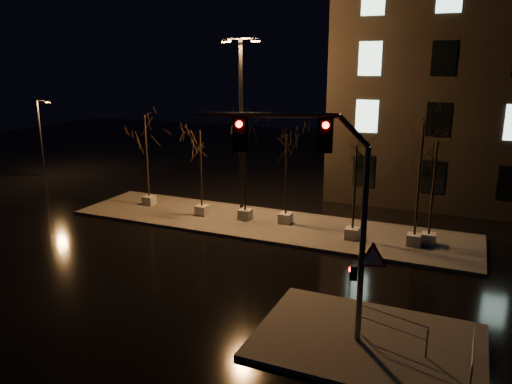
% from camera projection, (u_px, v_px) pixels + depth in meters
% --- Properties ---
extents(ground, '(90.00, 90.00, 0.00)m').
position_uv_depth(ground, '(212.00, 265.00, 21.81)').
color(ground, black).
rests_on(ground, ground).
extents(median, '(22.00, 5.00, 0.15)m').
position_uv_depth(median, '(265.00, 224.00, 27.10)').
color(median, '#494641').
rests_on(median, ground).
extents(sidewalk_corner, '(7.00, 5.00, 0.15)m').
position_uv_depth(sidewalk_corner, '(368.00, 341.00, 15.77)').
color(sidewalk_corner, '#494641').
rests_on(sidewalk_corner, ground).
extents(tree_0, '(1.80, 1.80, 5.63)m').
position_uv_depth(tree_0, '(146.00, 135.00, 29.41)').
color(tree_0, '#AEADA3').
rests_on(tree_0, median).
extents(tree_1, '(1.80, 1.80, 4.96)m').
position_uv_depth(tree_1, '(200.00, 150.00, 27.56)').
color(tree_1, '#AEADA3').
rests_on(tree_1, median).
extents(tree_2, '(1.80, 1.80, 5.77)m').
position_uv_depth(tree_2, '(245.00, 141.00, 26.64)').
color(tree_2, '#AEADA3').
rests_on(tree_2, median).
extents(tree_3, '(1.80, 1.80, 4.97)m').
position_uv_depth(tree_3, '(287.00, 154.00, 26.09)').
color(tree_3, '#AEADA3').
rests_on(tree_3, median).
extents(tree_4, '(1.80, 1.80, 4.80)m').
position_uv_depth(tree_4, '(356.00, 166.00, 23.77)').
color(tree_4, '#AEADA3').
rests_on(tree_4, median).
extents(tree_5, '(1.80, 1.80, 5.94)m').
position_uv_depth(tree_5, '(421.00, 152.00, 22.65)').
color(tree_5, '#AEADA3').
rests_on(tree_5, median).
extents(tree_6, '(1.80, 1.80, 5.14)m').
position_uv_depth(tree_6, '(435.00, 165.00, 22.92)').
color(tree_6, '#AEADA3').
rests_on(tree_6, median).
extents(traffic_signal_mast, '(5.56, 1.84, 7.09)m').
position_uv_depth(traffic_signal_mast, '(326.00, 196.00, 14.68)').
color(traffic_signal_mast, '#5C5E64').
rests_on(traffic_signal_mast, sidewalk_corner).
extents(streetlight_main, '(2.42, 0.77, 9.72)m').
position_uv_depth(streetlight_main, '(241.00, 117.00, 26.97)').
color(streetlight_main, black).
rests_on(streetlight_main, median).
extents(streetlight_far, '(1.13, 0.43, 5.83)m').
position_uv_depth(streetlight_far, '(41.00, 135.00, 38.19)').
color(streetlight_far, black).
rests_on(streetlight_far, ground).
extents(guard_rail_a, '(2.21, 0.69, 0.99)m').
position_uv_depth(guard_rail_a, '(392.00, 325.00, 15.34)').
color(guard_rail_a, '#5C5E64').
rests_on(guard_rail_a, sidewalk_corner).
extents(guard_rail_b, '(0.07, 2.07, 0.98)m').
position_uv_depth(guard_rail_b, '(472.00, 355.00, 13.77)').
color(guard_rail_b, '#5C5E64').
rests_on(guard_rail_b, sidewalk_corner).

